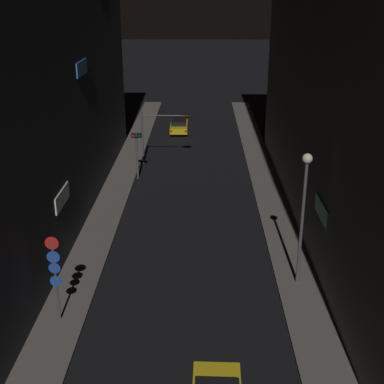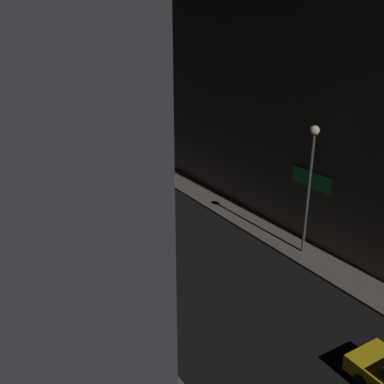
{
  "view_description": "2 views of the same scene",
  "coord_description": "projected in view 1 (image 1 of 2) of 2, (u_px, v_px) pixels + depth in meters",
  "views": [
    {
      "loc": [
        0.69,
        -8.72,
        14.58
      ],
      "look_at": [
        0.1,
        22.65,
        2.15
      ],
      "focal_mm": 48.74,
      "sensor_mm": 36.0,
      "label": 1
    },
    {
      "loc": [
        -10.83,
        -0.06,
        12.17
      ],
      "look_at": [
        1.9,
        20.37,
        2.66
      ],
      "focal_mm": 41.54,
      "sensor_mm": 36.0,
      "label": 2
    }
  ],
  "objects": [
    {
      "name": "sidewalk_right",
      "position": [
        267.0,
        186.0,
        40.55
      ],
      "size": [
        2.24,
        62.49,
        0.13
      ],
      "primitive_type": "cube",
      "color": "#5B5651",
      "rests_on": "ground_plane"
    },
    {
      "name": "traffic_light_overhead",
      "position": [
        163.0,
        126.0,
        44.74
      ],
      "size": [
        4.35,
        0.41,
        4.55
      ],
      "color": "#47474C",
      "rests_on": "ground_plane"
    },
    {
      "name": "traffic_light_left_kerb",
      "position": [
        137.0,
        146.0,
        41.32
      ],
      "size": [
        0.8,
        0.42,
        3.87
      ],
      "color": "#47474C",
      "rests_on": "ground_plane"
    },
    {
      "name": "sign_pole_left",
      "position": [
        55.0,
        271.0,
        23.3
      ],
      "size": [
        0.62,
        0.1,
        4.29
      ],
      "color": "#47474C",
      "rests_on": "sidewalk_left"
    },
    {
      "name": "far_car",
      "position": [
        179.0,
        126.0,
        55.5
      ],
      "size": [
        1.87,
        4.47,
        1.42
      ],
      "color": "yellow",
      "rests_on": "ground_plane"
    },
    {
      "name": "sidewalk_left",
      "position": [
        118.0,
        185.0,
        40.75
      ],
      "size": [
        2.24,
        62.49,
        0.13
      ],
      "primitive_type": "cube",
      "color": "#5B5651",
      "rests_on": "ground_plane"
    },
    {
      "name": "street_lamp_near_block",
      "position": [
        304.0,
        197.0,
        25.55
      ],
      "size": [
        0.5,
        0.5,
        7.05
      ],
      "color": "#47474C",
      "rests_on": "sidewalk_right"
    },
    {
      "name": "building_facade_left",
      "position": [
        24.0,
        54.0,
        32.56
      ],
      "size": [
        7.13,
        35.44,
        21.25
      ],
      "color": "#333338",
      "rests_on": "ground_plane"
    }
  ]
}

